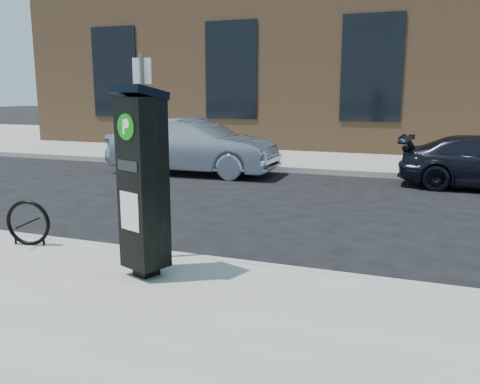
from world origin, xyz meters
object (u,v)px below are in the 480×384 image
at_px(parking_kiosk, 143,180).
at_px(sign_pole, 145,160).
at_px(car_silver, 193,146).
at_px(bike_rack, 28,223).

distance_m(parking_kiosk, sign_pole, 0.64).
bearing_deg(car_silver, bike_rack, -174.29).
height_order(bike_rack, car_silver, car_silver).
bearing_deg(parking_kiosk, sign_pole, 139.11).
xyz_separation_m(sign_pole, car_silver, (-2.82, 7.14, -0.65)).
distance_m(bike_rack, car_silver, 7.32).
bearing_deg(parking_kiosk, car_silver, 132.89).
height_order(sign_pole, car_silver, sign_pole).
distance_m(sign_pole, bike_rack, 2.06).
xyz_separation_m(bike_rack, car_silver, (-1.00, 7.24, 0.30)).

